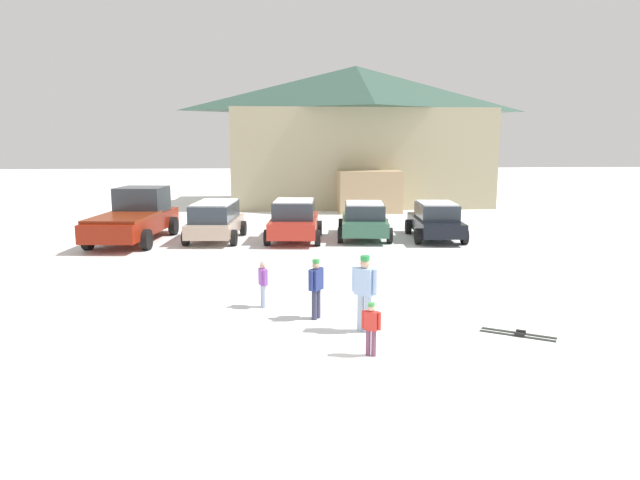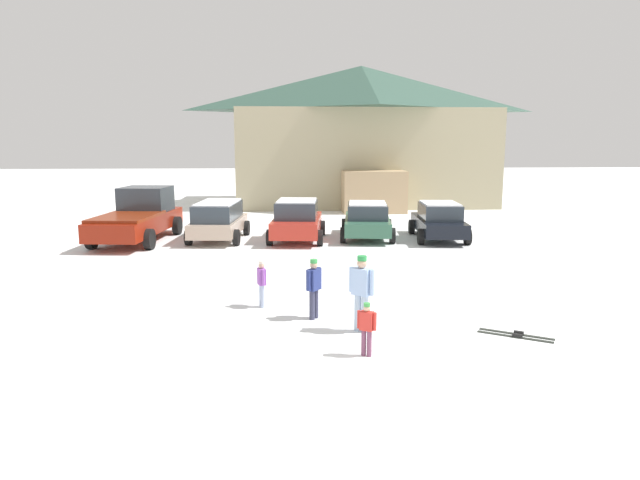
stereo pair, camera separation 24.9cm
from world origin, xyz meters
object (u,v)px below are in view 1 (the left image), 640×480
(skier_child_in_purple_jacket, at_px, (263,281))
(skier_child_in_red_jacket, at_px, (371,326))
(ski_lodge, at_px, (355,134))
(skier_teen_in_navy_coat, at_px, (316,285))
(parked_green_coupe, at_px, (364,220))
(parked_red_sedan, at_px, (294,220))
(parked_beige_suv, at_px, (215,219))
(pair_of_skis, at_px, (518,334))
(pickup_truck, at_px, (135,217))
(skier_adult_in_blue_parka, at_px, (365,289))
(parked_black_sedan, at_px, (436,220))

(skier_child_in_purple_jacket, height_order, skier_child_in_red_jacket, skier_child_in_purple_jacket)
(ski_lodge, xyz_separation_m, skier_child_in_purple_jacket, (-5.64, -24.48, -3.87))
(skier_teen_in_navy_coat, bearing_deg, parked_green_coupe, 75.71)
(skier_teen_in_navy_coat, bearing_deg, parked_red_sedan, 90.85)
(skier_child_in_purple_jacket, bearing_deg, ski_lodge, 77.03)
(parked_beige_suv, relative_size, parked_green_coupe, 0.95)
(parked_green_coupe, bearing_deg, skier_child_in_red_jacket, -98.17)
(ski_lodge, bearing_deg, pair_of_skis, -90.41)
(pickup_truck, relative_size, skier_child_in_purple_jacket, 5.30)
(ski_lodge, bearing_deg, parked_beige_suv, -118.23)
(pickup_truck, bearing_deg, parked_red_sedan, -3.73)
(pickup_truck, height_order, skier_child_in_red_jacket, pickup_truck)
(skier_teen_in_navy_coat, relative_size, skier_child_in_red_jacket, 1.34)
(skier_child_in_red_jacket, bearing_deg, skier_adult_in_blue_parka, 86.44)
(parked_beige_suv, distance_m, skier_child_in_purple_jacket, 10.16)
(skier_adult_in_blue_parka, bearing_deg, skier_child_in_purple_jacket, 137.96)
(parked_beige_suv, height_order, skier_child_in_purple_jacket, parked_beige_suv)
(parked_beige_suv, bearing_deg, skier_adult_in_blue_parka, -69.76)
(ski_lodge, distance_m, parked_beige_suv, 16.93)
(skier_teen_in_navy_coat, height_order, skier_adult_in_blue_parka, skier_adult_in_blue_parka)
(parked_black_sedan, distance_m, skier_teen_in_navy_coat, 12.03)
(parked_beige_suv, bearing_deg, pair_of_skis, -58.41)
(ski_lodge, distance_m, skier_teen_in_navy_coat, 26.16)
(parked_beige_suv, xyz_separation_m, parked_black_sedan, (9.18, -0.38, -0.08))
(parked_black_sedan, height_order, pickup_truck, pickup_truck)
(parked_green_coupe, relative_size, skier_adult_in_blue_parka, 2.68)
(ski_lodge, distance_m, skier_adult_in_blue_parka, 26.94)
(parked_red_sedan, distance_m, skier_child_in_red_jacket, 13.12)
(parked_red_sedan, height_order, pair_of_skis, parked_red_sedan)
(skier_child_in_red_jacket, xyz_separation_m, pair_of_skis, (3.32, 0.93, -0.57))
(ski_lodge, relative_size, parked_black_sedan, 3.79)
(pair_of_skis, bearing_deg, parked_black_sedan, 82.63)
(skier_adult_in_blue_parka, bearing_deg, pair_of_skis, -8.63)
(ski_lodge, bearing_deg, skier_adult_in_blue_parka, -97.38)
(parked_red_sedan, bearing_deg, skier_teen_in_navy_coat, -89.15)
(parked_red_sedan, height_order, skier_child_in_purple_jacket, parked_red_sedan)
(ski_lodge, relative_size, skier_child_in_purple_jacket, 14.30)
(parked_green_coupe, xyz_separation_m, skier_child_in_purple_jacket, (-4.06, -10.03, -0.13))
(pair_of_skis, bearing_deg, skier_child_in_purple_jacket, 155.46)
(pair_of_skis, bearing_deg, parked_green_coupe, 96.35)
(pickup_truck, xyz_separation_m, skier_teen_in_navy_coat, (6.70, -11.11, -0.20))
(pickup_truck, relative_size, skier_adult_in_blue_parka, 3.70)
(pickup_truck, bearing_deg, pair_of_skis, -49.05)
(skier_child_in_red_jacket, distance_m, pair_of_skis, 3.50)
(parked_beige_suv, bearing_deg, skier_child_in_red_jacket, -72.11)
(skier_child_in_red_jacket, bearing_deg, pickup_truck, 119.32)
(skier_child_in_red_jacket, bearing_deg, skier_child_in_purple_jacket, 121.87)
(ski_lodge, distance_m, pair_of_skis, 27.34)
(parked_black_sedan, bearing_deg, parked_beige_suv, 177.63)
(skier_adult_in_blue_parka, bearing_deg, ski_lodge, 82.62)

